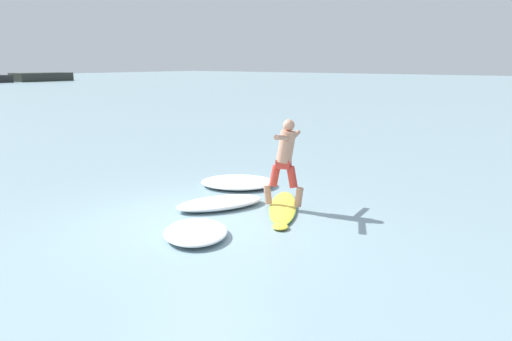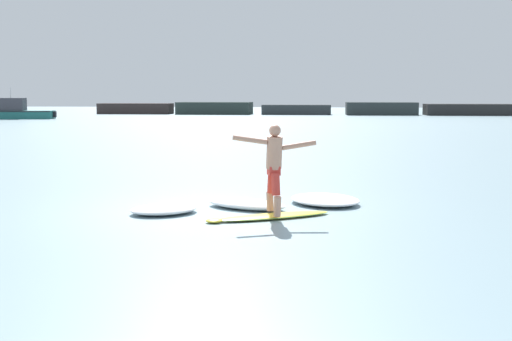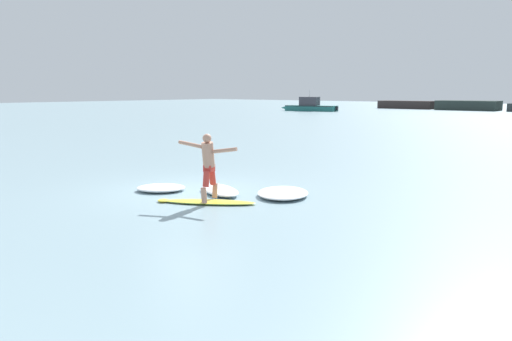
{
  "view_description": "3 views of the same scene",
  "coord_description": "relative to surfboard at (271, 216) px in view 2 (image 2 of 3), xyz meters",
  "views": [
    {
      "loc": [
        -5.92,
        -5.86,
        2.73
      ],
      "look_at": [
        1.67,
        0.08,
        0.61
      ],
      "focal_mm": 35.0,
      "sensor_mm": 36.0,
      "label": 1
    },
    {
      "loc": [
        2.99,
        -13.35,
        2.26
      ],
      "look_at": [
        1.03,
        0.28,
        0.76
      ],
      "focal_mm": 50.0,
      "sensor_mm": 36.0,
      "label": 2
    },
    {
      "loc": [
        9.98,
        -8.96,
        2.72
      ],
      "look_at": [
        1.63,
        0.87,
        0.63
      ],
      "focal_mm": 35.0,
      "sensor_mm": 36.0,
      "label": 3
    }
  ],
  "objects": [
    {
      "name": "fishing_boat_near_jetty",
      "position": [
        -28.6,
        46.34,
        0.58
      ],
      "size": [
        8.02,
        3.16,
        2.73
      ],
      "color": "#216864",
      "rests_on": "ground"
    },
    {
      "name": "surfer",
      "position": [
        0.05,
        -0.01,
        0.98
      ],
      "size": [
        1.46,
        0.77,
        1.62
      ],
      "color": "tan",
      "rests_on": "surfboard"
    },
    {
      "name": "wave_foam_beside",
      "position": [
        -2.07,
        0.24,
        0.04
      ],
      "size": [
        1.64,
        1.63,
        0.17
      ],
      "color": "white",
      "rests_on": "ground"
    },
    {
      "name": "surfboard",
      "position": [
        0.0,
        0.0,
        0.0
      ],
      "size": [
        2.26,
        1.66,
        0.22
      ],
      "color": "yellow",
      "rests_on": "ground"
    },
    {
      "name": "ground_plane",
      "position": [
        -1.46,
        0.73,
        -0.04
      ],
      "size": [
        200.0,
        200.0,
        0.0
      ],
      "primitive_type": "plane",
      "color": "#7B98A2"
    },
    {
      "name": "wave_foam_at_tail",
      "position": [
        0.88,
        1.83,
        0.05
      ],
      "size": [
        1.99,
        2.11,
        0.18
      ],
      "color": "white",
      "rests_on": "ground"
    },
    {
      "name": "wave_foam_at_nose",
      "position": [
        -0.61,
        1.03,
        0.05
      ],
      "size": [
        1.9,
        1.45,
        0.18
      ],
      "color": "white",
      "rests_on": "ground"
    },
    {
      "name": "rock_jetty_breakwater",
      "position": [
        4.42,
        62.73,
        0.54
      ],
      "size": [
        60.68,
        4.36,
        1.3
      ],
      "color": "#332A28",
      "rests_on": "ground"
    }
  ]
}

